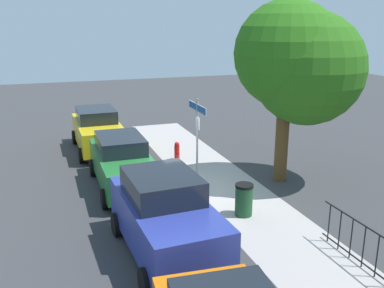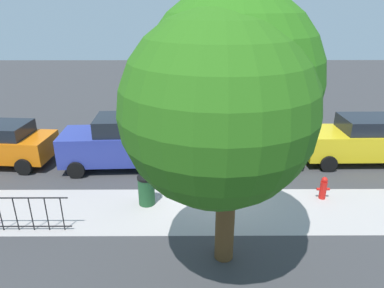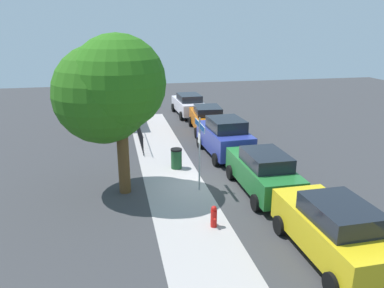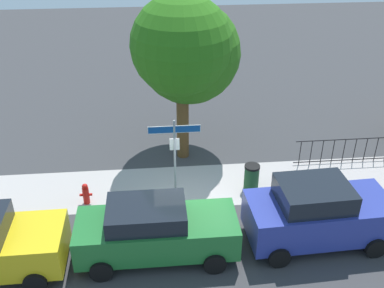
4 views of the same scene
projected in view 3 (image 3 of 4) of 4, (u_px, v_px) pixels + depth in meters
The scene contains 13 objects.
ground_plane at pixel (205, 184), 16.44m from camera, with size 60.00×60.00×0.00m, color #38383A.
sidewalk_strip at pixel (169, 170), 18.04m from camera, with size 24.00×2.60×0.00m, color #A8A09E.
street_sign at pixel (200, 140), 15.20m from camera, with size 1.67×0.07×3.12m.
shade_tree at pixel (109, 89), 14.48m from camera, with size 4.10×4.39×6.38m.
car_yellow at pixel (334, 230), 10.97m from camera, with size 4.52×2.08×1.87m.
car_green at pixel (263, 171), 15.41m from camera, with size 4.58×1.94×1.80m.
car_blue at pixel (225, 137), 19.82m from camera, with size 4.33×2.23×2.04m.
car_orange at pixel (207, 118), 24.40m from camera, with size 4.31×2.25×1.69m.
car_white at pixel (189, 104), 28.83m from camera, with size 4.48×2.10×1.65m.
iron_fence at pixel (140, 134), 21.92m from camera, with size 4.78×0.04×1.07m.
utility_shed at pixel (112, 106), 25.47m from camera, with size 3.13×2.38×2.72m.
fire_hydrant at pixel (214, 216), 12.88m from camera, with size 0.42×0.22×0.78m.
trash_bin at pixel (176, 158), 18.16m from camera, with size 0.55×0.55×0.98m.
Camera 3 is at (-14.69, 3.74, 6.61)m, focal length 35.34 mm.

